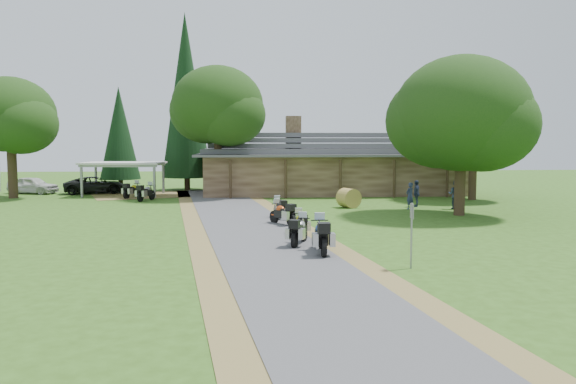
{
  "coord_description": "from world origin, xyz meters",
  "views": [
    {
      "loc": [
        -0.77,
        -20.95,
        4.02
      ],
      "look_at": [
        1.23,
        6.59,
        1.6
      ],
      "focal_mm": 35.0,
      "sensor_mm": 36.0,
      "label": 1
    }
  ],
  "objects": [
    {
      "name": "hay_bale",
      "position": [
        5.51,
        13.4,
        0.6
      ],
      "size": [
        1.53,
        1.47,
        1.21
      ],
      "primitive_type": "cylinder",
      "rotation": [
        1.57,
        0.0,
        0.38
      ],
      "color": "olive",
      "rests_on": "ground"
    },
    {
      "name": "car_white_sedan",
      "position": [
        -17.78,
        24.79,
        0.85
      ],
      "size": [
        3.67,
        5.53,
        1.7
      ],
      "primitive_type": "imported",
      "rotation": [
        0.0,
        0.0,
        1.25
      ],
      "color": "silver",
      "rests_on": "ground"
    },
    {
      "name": "sign_post",
      "position": [
        4.44,
        -3.58,
        1.06
      ],
      "size": [
        0.38,
        0.06,
        2.12
      ],
      "primitive_type": null,
      "color": "gray",
      "rests_on": "ground"
    },
    {
      "name": "motorcycle_carport_b",
      "position": [
        -7.82,
        18.57,
        0.64
      ],
      "size": [
        1.27,
        1.96,
        1.28
      ],
      "primitive_type": null,
      "rotation": [
        0.0,
        0.0,
        1.19
      ],
      "color": "gray",
      "rests_on": "ground"
    },
    {
      "name": "oak_lodge_right",
      "position": [
        15.15,
        17.63,
        4.41
      ],
      "size": [
        6.04,
        6.04,
        8.82
      ],
      "primitive_type": null,
      "color": "#15340F",
      "rests_on": "ground"
    },
    {
      "name": "motorcycle_row_b",
      "position": [
        1.26,
        0.83,
        0.62
      ],
      "size": [
        1.19,
        1.9,
        1.24
      ],
      "primitive_type": null,
      "rotation": [
        0.0,
        0.0,
        1.21
      ],
      "color": "#96979D",
      "rests_on": "ground"
    },
    {
      "name": "lodge",
      "position": [
        6.0,
        24.0,
        2.45
      ],
      "size": [
        21.4,
        9.4,
        4.9
      ],
      "primitive_type": null,
      "color": "brown",
      "rests_on": "ground"
    },
    {
      "name": "oak_driveway",
      "position": [
        11.01,
        9.35,
        4.54
      ],
      "size": [
        7.49,
        7.49,
        9.09
      ],
      "primitive_type": null,
      "color": "#15340F",
      "rests_on": "ground"
    },
    {
      "name": "person_c",
      "position": [
        9.87,
        13.59,
        0.99
      ],
      "size": [
        0.53,
        0.65,
        1.98
      ],
      "primitive_type": "imported",
      "rotation": [
        0.0,
        0.0,
        4.46
      ],
      "color": "navy",
      "rests_on": "ground"
    },
    {
      "name": "car_dark_suv",
      "position": [
        -12.81,
        24.56,
        1.01
      ],
      "size": [
        3.24,
        5.63,
        2.03
      ],
      "primitive_type": "imported",
      "rotation": [
        0.0,
        0.0,
        1.77
      ],
      "color": "black",
      "rests_on": "ground"
    },
    {
      "name": "ground",
      "position": [
        0.0,
        0.0,
        0.0
      ],
      "size": [
        120.0,
        120.0,
        0.0
      ],
      "primitive_type": "plane",
      "color": "#305016",
      "rests_on": "ground"
    },
    {
      "name": "carport",
      "position": [
        -10.2,
        22.69,
        1.28
      ],
      "size": [
        6.09,
        4.21,
        2.56
      ],
      "primitive_type": null,
      "rotation": [
        0.0,
        0.0,
        -0.05
      ],
      "color": "silver",
      "rests_on": "ground"
    },
    {
      "name": "oak_silo",
      "position": [
        -17.87,
        21.23,
        4.9
      ],
      "size": [
        6.39,
        6.39,
        9.8
      ],
      "primitive_type": null,
      "color": "#15340F",
      "rests_on": "ground"
    },
    {
      "name": "cedar_near",
      "position": [
        -5.93,
        27.52,
        7.48
      ],
      "size": [
        4.19,
        4.19,
        14.95
      ],
      "primitive_type": "cone",
      "color": "black",
      "rests_on": "ground"
    },
    {
      "name": "driveway",
      "position": [
        -0.5,
        4.0,
        0.0
      ],
      "size": [
        51.95,
        51.95,
        0.0
      ],
      "primitive_type": "plane",
      "rotation": [
        0.0,
        0.0,
        0.14
      ],
      "color": "#444446",
      "rests_on": "ground"
    },
    {
      "name": "motorcycle_row_c",
      "position": [
        1.51,
        3.04,
        0.57
      ],
      "size": [
        0.66,
        1.7,
        1.14
      ],
      "primitive_type": null,
      "rotation": [
        0.0,
        0.0,
        1.64
      ],
      "color": "#DBD900",
      "rests_on": "ground"
    },
    {
      "name": "person_a",
      "position": [
        9.07,
        12.31,
        0.96
      ],
      "size": [
        0.67,
        0.63,
        1.91
      ],
      "primitive_type": "imported",
      "rotation": [
        0.0,
        0.0,
        3.74
      ],
      "color": "navy",
      "rests_on": "ground"
    },
    {
      "name": "person_b",
      "position": [
        11.88,
        12.26,
        1.04
      ],
      "size": [
        0.73,
        0.7,
        2.09
      ],
      "primitive_type": "imported",
      "rotation": [
        0.0,
        0.0,
        2.5
      ],
      "color": "navy",
      "rests_on": "ground"
    },
    {
      "name": "oak_lodge_left",
      "position": [
        -2.94,
        21.05,
        5.51
      ],
      "size": [
        6.75,
        6.75,
        11.03
      ],
      "primitive_type": null,
      "color": "#15340F",
      "rests_on": "ground"
    },
    {
      "name": "cedar_far",
      "position": [
        -11.74,
        28.47,
        4.42
      ],
      "size": [
        3.42,
        3.42,
        8.85
      ],
      "primitive_type": "cone",
      "color": "black",
      "rests_on": "ground"
    },
    {
      "name": "motorcycle_row_d",
      "position": [
        0.94,
        6.39,
        0.62
      ],
      "size": [
        1.46,
        1.83,
        1.23
      ],
      "primitive_type": null,
      "rotation": [
        0.0,
        0.0,
        2.14
      ],
      "color": "#B44013",
      "rests_on": "ground"
    },
    {
      "name": "motorcycle_row_e",
      "position": [
        0.93,
        8.64,
        0.59
      ],
      "size": [
        0.94,
        1.8,
        1.17
      ],
      "primitive_type": null,
      "rotation": [
        0.0,
        0.0,
        1.8
      ],
      "color": "black",
      "rests_on": "ground"
    },
    {
      "name": "motorcycle_row_a",
      "position": [
        1.9,
        -0.87,
        0.7
      ],
      "size": [
        0.71,
        2.06,
        1.4
      ],
      "primitive_type": null,
      "rotation": [
        0.0,
        0.0,
        1.55
      ],
      "color": "#24439B",
      "rests_on": "ground"
    },
    {
      "name": "motorcycle_carport_a",
      "position": [
        -9.17,
        20.64,
        0.63
      ],
      "size": [
        1.33,
        1.91,
        1.25
      ],
      "primitive_type": null,
      "rotation": [
        0.0,
        0.0,
        1.12
      ],
      "color": "gold",
      "rests_on": "ground"
    }
  ]
}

